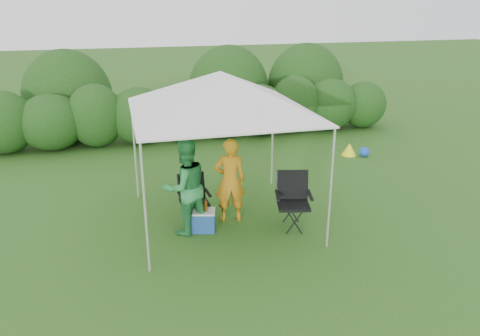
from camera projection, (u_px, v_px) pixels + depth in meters
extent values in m
plane|color=#30601E|center=(228.00, 230.00, 8.57)|extent=(70.00, 70.00, 0.00)
ellipsoid|color=#204C17|center=(4.00, 122.00, 12.58)|extent=(1.65, 1.40, 1.73)
cylinder|color=#382616|center=(8.00, 148.00, 12.82)|extent=(0.12, 0.12, 0.30)
ellipsoid|color=#204C17|center=(51.00, 122.00, 12.89)|extent=(1.80, 1.53, 1.57)
cylinder|color=#382616|center=(54.00, 144.00, 13.11)|extent=(0.12, 0.12, 0.30)
ellipsoid|color=#204C17|center=(96.00, 116.00, 13.14)|extent=(1.58, 1.34, 1.80)
cylinder|color=#382616|center=(99.00, 141.00, 13.40)|extent=(0.12, 0.12, 0.30)
ellipsoid|color=#204C17|center=(139.00, 116.00, 13.45)|extent=(1.72, 1.47, 1.65)
cylinder|color=#382616|center=(141.00, 138.00, 13.68)|extent=(0.12, 0.12, 0.30)
ellipsoid|color=#204C17|center=(181.00, 116.00, 13.77)|extent=(1.50, 1.28, 1.50)
cylinder|color=#382616|center=(181.00, 135.00, 13.97)|extent=(0.12, 0.12, 0.30)
ellipsoid|color=#204C17|center=(220.00, 110.00, 14.02)|extent=(1.65, 1.40, 1.73)
cylinder|color=#382616|center=(220.00, 133.00, 14.26)|extent=(0.12, 0.12, 0.30)
ellipsoid|color=#204C17|center=(258.00, 110.00, 14.33)|extent=(1.80, 1.53, 1.57)
cylinder|color=#382616|center=(258.00, 130.00, 14.55)|extent=(0.12, 0.12, 0.30)
ellipsoid|color=#204C17|center=(295.00, 104.00, 14.58)|extent=(1.57, 1.34, 1.80)
cylinder|color=#382616|center=(294.00, 127.00, 14.83)|extent=(0.12, 0.12, 0.30)
ellipsoid|color=#204C17|center=(330.00, 104.00, 14.89)|extent=(1.72, 1.47, 1.65)
cylinder|color=#382616|center=(328.00, 125.00, 15.12)|extent=(0.12, 0.12, 0.30)
ellipsoid|color=#204C17|center=(363.00, 105.00, 15.20)|extent=(1.50, 1.28, 1.50)
cylinder|color=#382616|center=(362.00, 123.00, 15.41)|extent=(0.12, 0.12, 0.30)
cylinder|color=silver|center=(145.00, 210.00, 6.94)|extent=(0.04, 0.04, 2.10)
cylinder|color=silver|center=(331.00, 190.00, 7.67)|extent=(0.04, 0.04, 2.10)
cylinder|color=silver|center=(135.00, 150.00, 9.67)|extent=(0.04, 0.04, 2.10)
cylinder|color=silver|center=(272.00, 140.00, 10.39)|extent=(0.04, 0.04, 2.10)
cube|color=white|center=(221.00, 112.00, 8.30)|extent=(3.10, 3.10, 0.03)
pyramid|color=white|center=(220.00, 91.00, 8.18)|extent=(3.10, 3.10, 0.70)
cube|color=black|center=(293.00, 205.00, 8.53)|extent=(0.68, 0.64, 0.05)
cube|color=black|center=(292.00, 184.00, 8.65)|extent=(0.59, 0.29, 0.54)
cube|color=black|center=(277.00, 195.00, 8.45)|extent=(0.17, 0.48, 0.03)
cube|color=black|center=(310.00, 195.00, 8.46)|extent=(0.17, 0.48, 0.03)
cylinder|color=black|center=(281.00, 222.00, 8.37)|extent=(0.03, 0.03, 0.46)
cylinder|color=black|center=(308.00, 222.00, 8.38)|extent=(0.03, 0.03, 0.46)
cylinder|color=black|center=(279.00, 211.00, 8.83)|extent=(0.03, 0.03, 0.46)
cylinder|color=black|center=(304.00, 211.00, 8.83)|extent=(0.03, 0.03, 0.46)
cube|color=black|center=(194.00, 203.00, 8.76)|extent=(0.53, 0.49, 0.05)
cube|color=black|center=(191.00, 185.00, 8.86)|extent=(0.51, 0.17, 0.48)
cube|color=black|center=(180.00, 196.00, 8.62)|extent=(0.08, 0.43, 0.03)
cube|color=black|center=(208.00, 192.00, 8.78)|extent=(0.08, 0.43, 0.03)
cylinder|color=black|center=(186.00, 219.00, 8.58)|extent=(0.02, 0.02, 0.40)
cylinder|color=black|center=(209.00, 215.00, 8.70)|extent=(0.02, 0.02, 0.40)
cylinder|color=black|center=(181.00, 209.00, 8.95)|extent=(0.02, 0.02, 0.40)
cylinder|color=black|center=(203.00, 206.00, 9.08)|extent=(0.02, 0.02, 0.40)
imported|color=orange|center=(230.00, 180.00, 8.71)|extent=(0.63, 0.44, 1.63)
imported|color=#2D8B46|center=(185.00, 187.00, 8.25)|extent=(1.02, 0.90, 1.75)
cube|color=#214E97|center=(202.00, 221.00, 8.53)|extent=(0.51, 0.42, 0.36)
cube|color=silver|center=(202.00, 211.00, 8.46)|extent=(0.54, 0.44, 0.03)
cylinder|color=#592D0C|center=(206.00, 205.00, 8.39)|extent=(0.06, 0.06, 0.24)
cone|color=#FCF81A|center=(349.00, 149.00, 12.64)|extent=(0.40, 0.40, 0.33)
sphere|color=blue|center=(364.00, 152.00, 12.53)|extent=(0.27, 0.27, 0.27)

